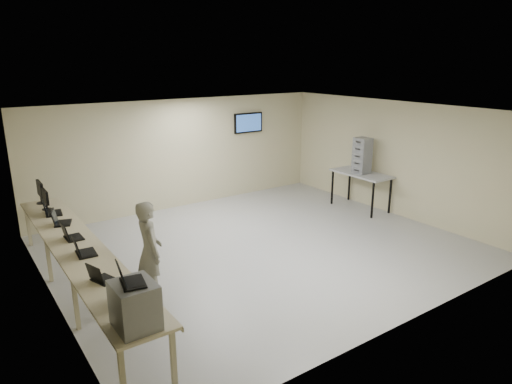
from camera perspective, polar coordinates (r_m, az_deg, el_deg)
room at (r=9.12m, az=0.69°, el=1.40°), size 8.01×7.01×2.81m
workbench at (r=7.84m, az=-21.30°, el=-6.84°), size 0.76×6.00×0.90m
equipment_box at (r=5.31m, az=-14.90°, el=-13.53°), size 0.45×0.51×0.53m
laptop_on_box at (r=5.14m, az=-15.73°, el=-10.45°), size 0.33×0.38×0.26m
laptop_0 at (r=5.92m, az=-16.48°, el=-12.45°), size 0.33×0.39×0.28m
laptop_1 at (r=6.52m, az=-18.90°, el=-10.00°), size 0.36×0.38×0.25m
laptop_2 at (r=7.43m, az=-20.92°, el=-6.82°), size 0.33×0.39×0.29m
laptop_3 at (r=8.13m, az=-22.22°, el=-5.00°), size 0.30×0.36×0.28m
laptop_4 at (r=8.91m, az=-23.37°, el=-3.29°), size 0.41×0.44×0.29m
laptop_5 at (r=9.54m, az=-24.37°, el=-2.12°), size 0.38×0.44×0.31m
monitor_near at (r=9.84m, az=-24.82°, el=-0.64°), size 0.18×0.41×0.40m
monitor_far at (r=10.30m, az=-25.36°, el=0.20°), size 0.21×0.47×0.46m
soldier at (r=7.45m, az=-13.15°, el=-7.26°), size 0.46×0.65×1.66m
side_table at (r=12.00m, az=13.03°, el=2.02°), size 0.74×1.59×0.96m
storage_bins at (r=11.87m, az=13.12°, el=4.46°), size 0.34×0.38×0.91m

